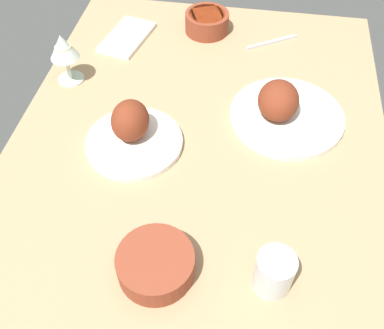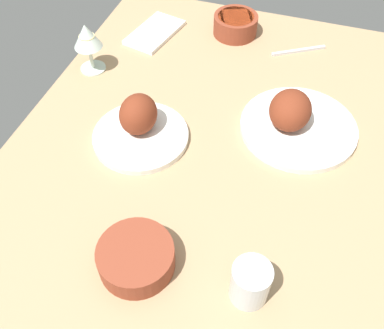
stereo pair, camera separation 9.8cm
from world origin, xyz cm
name	(u,v)px [view 1 (the left image)]	position (x,y,z in cm)	size (l,w,h in cm)	color
dining_table	(192,176)	(0.00, 0.00, 2.00)	(140.00, 90.00, 4.00)	tan
plate_far_side	(132,132)	(6.52, 15.21, 7.42)	(22.92, 22.92, 10.76)	white
plate_near_viewer	(283,109)	(20.20, -19.42, 7.05)	(28.29, 28.29, 10.37)	white
bowl_sauce	(207,22)	(55.33, 4.36, 7.22)	(13.14, 13.14, 5.93)	brown
bowl_pasta	(156,264)	(-25.51, 2.72, 6.89)	(14.65, 14.65, 5.30)	brown
wine_glass	(63,49)	(26.25, 37.65, 13.93)	(7.60, 7.60, 14.00)	silver
water_tumbler	(274,272)	(-24.58, -18.86, 8.42)	(7.16, 7.16, 8.85)	silver
folded_napkin	(127,37)	(47.40, 27.40, 4.60)	(18.94, 10.69, 1.20)	white
fork_loose	(272,42)	(52.04, -15.65, 4.40)	(16.49, 0.90, 0.80)	silver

